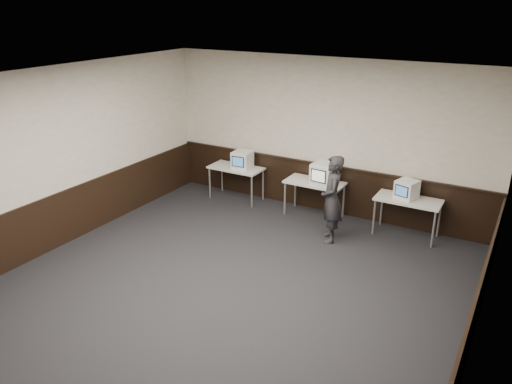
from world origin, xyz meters
TOP-DOWN VIEW (x-y plane):
  - floor at (0.00, 0.00)m, footprint 8.00×8.00m
  - ceiling at (0.00, 0.00)m, footprint 8.00×8.00m
  - back_wall at (0.00, 4.00)m, footprint 7.00×0.00m
  - left_wall at (-3.50, 0.00)m, footprint 0.00×8.00m
  - right_wall at (3.50, 0.00)m, footprint 0.00×8.00m
  - wainscot_back at (0.00, 3.98)m, footprint 6.98×0.04m
  - wainscot_left at (-3.48, 0.00)m, footprint 0.04×7.98m
  - wainscot_right at (3.48, 0.00)m, footprint 0.04×7.98m
  - wainscot_rail at (0.00, 3.96)m, footprint 6.98×0.06m
  - desk_left at (-1.90, 3.60)m, footprint 1.20×0.60m
  - desk_center at (0.00, 3.60)m, footprint 1.20×0.60m
  - desk_right at (1.90, 3.60)m, footprint 1.20×0.60m
  - emac_left at (-1.73, 3.59)m, footprint 0.42×0.45m
  - emac_center at (0.21, 3.55)m, footprint 0.48×0.51m
  - emac_right at (1.84, 3.61)m, footprint 0.44×0.46m
  - person at (0.73, 2.70)m, footprint 0.61×0.71m

SIDE VIEW (x-z plane):
  - floor at x=0.00m, z-range 0.00..0.00m
  - wainscot_back at x=0.00m, z-range 0.00..1.00m
  - wainscot_left at x=-3.48m, z-range 0.00..1.00m
  - wainscot_right at x=3.48m, z-range 0.00..1.00m
  - desk_left at x=-1.90m, z-range 0.30..1.05m
  - desk_center at x=0.00m, z-range 0.30..1.05m
  - desk_right at x=1.90m, z-range 0.30..1.05m
  - person at x=0.73m, z-range 0.00..1.65m
  - emac_right at x=1.84m, z-range 0.75..1.11m
  - emac_left at x=-1.73m, z-range 0.75..1.14m
  - emac_center at x=0.21m, z-range 0.75..1.19m
  - wainscot_rail at x=0.00m, z-range 1.00..1.04m
  - back_wall at x=0.00m, z-range -1.90..5.10m
  - left_wall at x=-3.50m, z-range -2.40..5.60m
  - right_wall at x=3.50m, z-range -2.40..5.60m
  - ceiling at x=0.00m, z-range 3.20..3.20m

